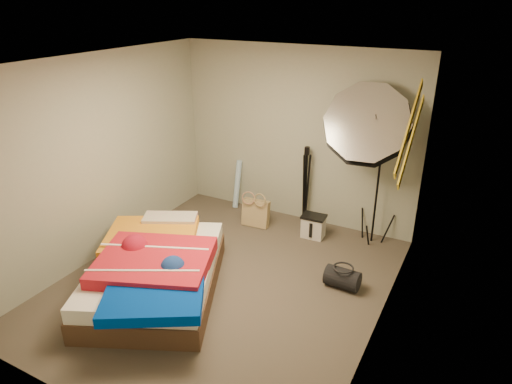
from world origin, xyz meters
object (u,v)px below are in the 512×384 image
Objects in this scene: tote_bag at (256,213)px; wrapping_roll at (237,184)px; camera_tripod at (306,180)px; photo_umbrella at (368,126)px; bed at (155,270)px; camera_case at (313,227)px; duffel_bag at (342,278)px.

wrapping_roll is (-0.56, 0.45, 0.18)m from tote_bag.
camera_tripod is (0.58, 0.42, 0.47)m from tote_bag.
bed is at bearing -128.16° from photo_umbrella.
tote_bag is 1.32× the size of camera_case.
tote_bag is 2.04m from photo_umbrella.
tote_bag is at bearing -38.30° from wrapping_roll.
camera_case reaches higher than duffel_bag.
wrapping_roll reaches higher than bed.
wrapping_roll reaches higher than camera_case.
bed is at bearing -121.16° from camera_case.
bed reaches higher than duffel_bag.
duffel_bag is 1.74m from camera_tripod.
camera_tripod reaches higher than tote_bag.
tote_bag is at bearing 153.14° from duffel_bag.
wrapping_roll is 0.33× the size of bed.
camera_case is 0.13× the size of bed.
tote_bag is 0.17× the size of photo_umbrella.
camera_case is 1.20m from duffel_bag.
duffel_bag is at bearing -52.25° from camera_tripod.
tote_bag is 1.01× the size of duffel_bag.
photo_umbrella reaches higher than duffel_bag.
wrapping_roll is at bearing 178.80° from camera_tripod.
photo_umbrella is (1.44, 0.19, 1.43)m from tote_bag.
wrapping_roll is 1.49m from camera_case.
tote_bag reaches higher than camera_case.
camera_tripod reaches higher than bed.
tote_bag is 0.74m from wrapping_roll.
camera_tripod is at bearing 164.67° from photo_umbrella.
camera_tripod reaches higher than wrapping_roll.
tote_bag is at bearing -172.65° from photo_umbrella.
duffel_bag is 0.17× the size of photo_umbrella.
tote_bag is at bearing 83.18° from bed.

